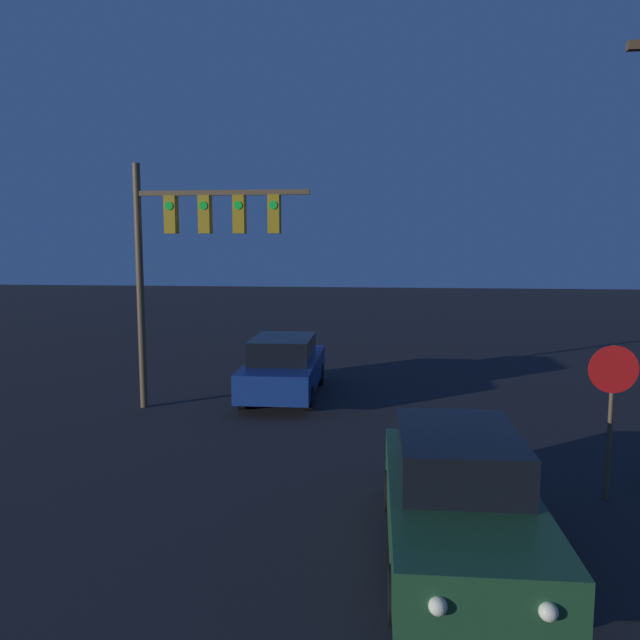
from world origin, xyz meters
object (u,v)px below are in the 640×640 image
object	(u,v)px
stop_sign	(612,392)
car_near	(459,496)
car_far	(284,366)
traffic_signal_mast	(192,239)

from	to	relation	value
stop_sign	car_near	bearing A→B (deg)	-140.41
car_far	stop_sign	size ratio (longest dim) A/B	1.91
car_near	stop_sign	size ratio (longest dim) A/B	1.91
traffic_signal_mast	stop_sign	xyz separation A→B (m)	(8.24, -4.69, -2.43)
car_near	car_far	size ratio (longest dim) A/B	1.00
car_near	car_far	distance (m)	9.09
car_near	traffic_signal_mast	distance (m)	9.48
car_near	traffic_signal_mast	xyz separation A→B (m)	(-5.69, 6.80, 3.37)
car_far	stop_sign	distance (m)	8.86
traffic_signal_mast	car_near	bearing A→B (deg)	-50.07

